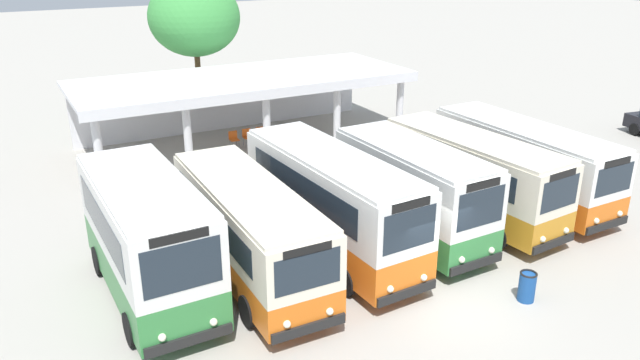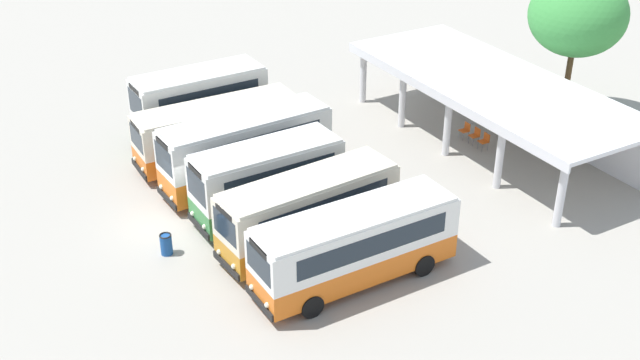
{
  "view_description": "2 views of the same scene",
  "coord_description": "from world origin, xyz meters",
  "px_view_note": "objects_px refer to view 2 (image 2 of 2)",
  "views": [
    {
      "loc": [
        -10.36,
        -11.55,
        9.65
      ],
      "look_at": [
        -0.17,
        7.18,
        1.32
      ],
      "focal_mm": 34.53,
      "sensor_mm": 36.0,
      "label": 1
    },
    {
      "loc": [
        27.96,
        -8.85,
        18.01
      ],
      "look_at": [
        1.94,
        6.14,
        1.32
      ],
      "focal_mm": 44.51,
      "sensor_mm": 36.0,
      "label": 2
    }
  ],
  "objects_px": {
    "city_bus_nearest_orange": "(200,102)",
    "city_bus_far_end_green": "(355,244)",
    "city_bus_middle_cream": "(246,149)",
    "city_bus_second_in_row": "(218,130)",
    "city_bus_fifth_blue": "(308,210)",
    "waiting_chair_middle_seat": "(485,140)",
    "waiting_chair_end_by_column": "(465,129)",
    "waiting_chair_second_from_end": "(475,134)",
    "litter_bin_apron": "(166,244)",
    "city_bus_fourth_amber": "(267,179)"
  },
  "relations": [
    {
      "from": "city_bus_nearest_orange",
      "to": "city_bus_far_end_green",
      "type": "height_order",
      "value": "city_bus_nearest_orange"
    },
    {
      "from": "city_bus_middle_cream",
      "to": "city_bus_second_in_row",
      "type": "bearing_deg",
      "value": -177.57
    },
    {
      "from": "city_bus_far_end_green",
      "to": "city_bus_fifth_blue",
      "type": "bearing_deg",
      "value": -173.3
    },
    {
      "from": "city_bus_far_end_green",
      "to": "waiting_chair_middle_seat",
      "type": "xyz_separation_m",
      "value": [
        -6.12,
        11.54,
        -1.17
      ]
    },
    {
      "from": "city_bus_second_in_row",
      "to": "city_bus_far_end_green",
      "type": "height_order",
      "value": "city_bus_far_end_green"
    },
    {
      "from": "city_bus_far_end_green",
      "to": "city_bus_second_in_row",
      "type": "bearing_deg",
      "value": -177.85
    },
    {
      "from": "city_bus_middle_cream",
      "to": "waiting_chair_middle_seat",
      "type": "xyz_separation_m",
      "value": [
        2.63,
        11.86,
        -1.36
      ]
    },
    {
      "from": "city_bus_second_in_row",
      "to": "waiting_chair_end_by_column",
      "type": "distance_m",
      "value": 12.67
    },
    {
      "from": "city_bus_second_in_row",
      "to": "city_bus_fifth_blue",
      "type": "relative_size",
      "value": 1.05
    },
    {
      "from": "waiting_chair_second_from_end",
      "to": "city_bus_far_end_green",
      "type": "bearing_deg",
      "value": -59.33
    },
    {
      "from": "city_bus_nearest_orange",
      "to": "city_bus_far_end_green",
      "type": "xyz_separation_m",
      "value": [
        14.58,
        0.15,
        -0.26
      ]
    },
    {
      "from": "city_bus_far_end_green",
      "to": "waiting_chair_end_by_column",
      "type": "bearing_deg",
      "value": 123.41
    },
    {
      "from": "city_bus_far_end_green",
      "to": "waiting_chair_middle_seat",
      "type": "distance_m",
      "value": 13.12
    },
    {
      "from": "city_bus_middle_cream",
      "to": "city_bus_far_end_green",
      "type": "relative_size",
      "value": 0.99
    },
    {
      "from": "city_bus_nearest_orange",
      "to": "city_bus_second_in_row",
      "type": "bearing_deg",
      "value": -5.62
    },
    {
      "from": "waiting_chair_end_by_column",
      "to": "litter_bin_apron",
      "type": "height_order",
      "value": "litter_bin_apron"
    },
    {
      "from": "waiting_chair_middle_seat",
      "to": "waiting_chair_end_by_column",
      "type": "bearing_deg",
      "value": -178.77
    },
    {
      "from": "city_bus_fourth_amber",
      "to": "waiting_chair_second_from_end",
      "type": "distance_m",
      "value": 12.39
    },
    {
      "from": "city_bus_nearest_orange",
      "to": "city_bus_middle_cream",
      "type": "height_order",
      "value": "city_bus_nearest_orange"
    },
    {
      "from": "waiting_chair_end_by_column",
      "to": "waiting_chair_middle_seat",
      "type": "bearing_deg",
      "value": 1.23
    },
    {
      "from": "waiting_chair_second_from_end",
      "to": "waiting_chair_middle_seat",
      "type": "relative_size",
      "value": 1.0
    },
    {
      "from": "waiting_chair_middle_seat",
      "to": "litter_bin_apron",
      "type": "xyz_separation_m",
      "value": [
        0.84,
        -17.07,
        -0.07
      ]
    },
    {
      "from": "city_bus_fifth_blue",
      "to": "city_bus_far_end_green",
      "type": "height_order",
      "value": "city_bus_fifth_blue"
    },
    {
      "from": "city_bus_nearest_orange",
      "to": "waiting_chair_middle_seat",
      "type": "height_order",
      "value": "city_bus_nearest_orange"
    },
    {
      "from": "city_bus_fifth_blue",
      "to": "waiting_chair_middle_seat",
      "type": "bearing_deg",
      "value": 105.09
    },
    {
      "from": "city_bus_fourth_amber",
      "to": "city_bus_second_in_row",
      "type": "bearing_deg",
      "value": 177.27
    },
    {
      "from": "city_bus_nearest_orange",
      "to": "waiting_chair_end_by_column",
      "type": "distance_m",
      "value": 13.67
    },
    {
      "from": "waiting_chair_middle_seat",
      "to": "litter_bin_apron",
      "type": "distance_m",
      "value": 17.09
    },
    {
      "from": "city_bus_middle_cream",
      "to": "waiting_chair_middle_seat",
      "type": "distance_m",
      "value": 12.22
    },
    {
      "from": "waiting_chair_end_by_column",
      "to": "litter_bin_apron",
      "type": "distance_m",
      "value": 17.19
    },
    {
      "from": "city_bus_fourth_amber",
      "to": "waiting_chair_middle_seat",
      "type": "bearing_deg",
      "value": 91.34
    },
    {
      "from": "city_bus_far_end_green",
      "to": "waiting_chair_second_from_end",
      "type": "xyz_separation_m",
      "value": [
        -6.86,
        11.56,
        -1.17
      ]
    },
    {
      "from": "city_bus_second_in_row",
      "to": "litter_bin_apron",
      "type": "distance_m",
      "value": 8.25
    },
    {
      "from": "city_bus_far_end_green",
      "to": "litter_bin_apron",
      "type": "height_order",
      "value": "city_bus_far_end_green"
    },
    {
      "from": "city_bus_far_end_green",
      "to": "litter_bin_apron",
      "type": "relative_size",
      "value": 9.02
    },
    {
      "from": "city_bus_middle_cream",
      "to": "city_bus_fifth_blue",
      "type": "height_order",
      "value": "city_bus_middle_cream"
    },
    {
      "from": "waiting_chair_end_by_column",
      "to": "waiting_chair_middle_seat",
      "type": "distance_m",
      "value": 1.47
    },
    {
      "from": "city_bus_second_in_row",
      "to": "waiting_chair_end_by_column",
      "type": "bearing_deg",
      "value": 71.17
    },
    {
      "from": "city_bus_nearest_orange",
      "to": "litter_bin_apron",
      "type": "xyz_separation_m",
      "value": [
        9.3,
        -5.38,
        -1.49
      ]
    },
    {
      "from": "city_bus_nearest_orange",
      "to": "city_bus_middle_cream",
      "type": "xyz_separation_m",
      "value": [
        5.83,
        -0.16,
        -0.07
      ]
    },
    {
      "from": "city_bus_middle_cream",
      "to": "waiting_chair_second_from_end",
      "type": "xyz_separation_m",
      "value": [
        1.89,
        11.87,
        -1.36
      ]
    },
    {
      "from": "waiting_chair_second_from_end",
      "to": "waiting_chair_middle_seat",
      "type": "height_order",
      "value": "same"
    },
    {
      "from": "waiting_chair_second_from_end",
      "to": "city_bus_fourth_amber",
      "type": "bearing_deg",
      "value": -85.24
    },
    {
      "from": "waiting_chair_middle_seat",
      "to": "city_bus_fifth_blue",
      "type": "bearing_deg",
      "value": -74.91
    },
    {
      "from": "city_bus_fifth_blue",
      "to": "city_bus_fourth_amber",
      "type": "bearing_deg",
      "value": -172.68
    },
    {
      "from": "city_bus_fourth_amber",
      "to": "waiting_chair_middle_seat",
      "type": "distance_m",
      "value": 12.33
    },
    {
      "from": "litter_bin_apron",
      "to": "waiting_chair_second_from_end",
      "type": "bearing_deg",
      "value": 95.27
    },
    {
      "from": "city_bus_second_in_row",
      "to": "waiting_chair_second_from_end",
      "type": "bearing_deg",
      "value": 68.15
    },
    {
      "from": "city_bus_far_end_green",
      "to": "city_bus_fourth_amber",
      "type": "bearing_deg",
      "value": -172.99
    },
    {
      "from": "city_bus_second_in_row",
      "to": "city_bus_middle_cream",
      "type": "distance_m",
      "value": 2.93
    }
  ]
}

